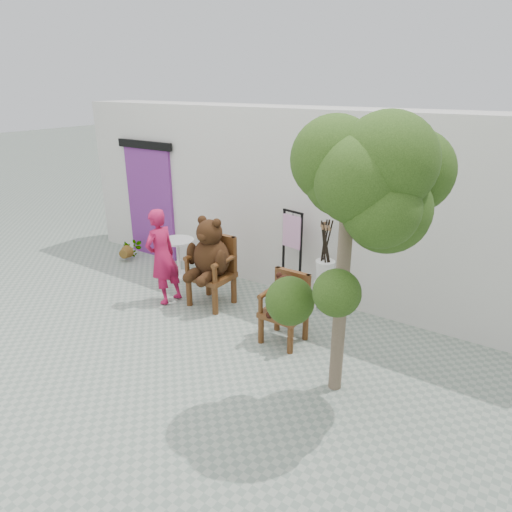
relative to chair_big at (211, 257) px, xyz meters
The scene contains 11 objects.
ground_plane 1.81m from the chair_big, 68.88° to the right, with size 60.00×60.00×0.00m, color gray.
back_wall 1.83m from the chair_big, 69.93° to the left, with size 9.00×1.00×3.00m, color silver.
doorway 2.67m from the chair_big, 156.11° to the left, with size 1.40×0.11×2.33m.
chair_big is the anchor object (origin of this frame).
chair_small 1.58m from the chair_big, 11.08° to the right, with size 0.56×0.54×1.01m.
person 0.80m from the chair_big, 155.72° to the right, with size 0.56×0.36×1.52m, color #AA1442.
cafe_table 1.39m from the chair_big, 156.15° to the left, with size 0.60×0.60×0.70m.
display_stand 1.31m from the chair_big, 40.66° to the left, with size 0.51×0.43×1.51m.
stool_bucket 1.79m from the chair_big, 28.26° to the left, with size 0.32×0.32×1.45m.
tree 3.42m from the chair_big, 19.79° to the right, with size 1.55×1.58×3.16m.
potted_plant 2.77m from the chair_big, 167.18° to the left, with size 0.40×0.35×0.45m, color #1B330E.
Camera 1 is at (3.74, -3.59, 3.37)m, focal length 32.00 mm.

